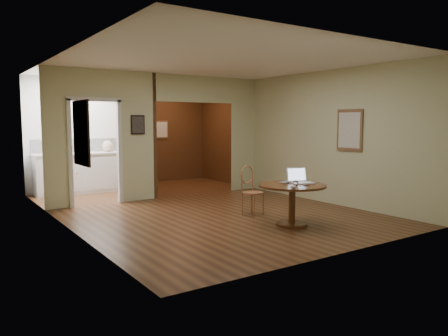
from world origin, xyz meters
TOP-DOWN VIEW (x-y plane):
  - floor at (0.00, 0.00)m, footprint 5.00×5.00m
  - room_shell at (-0.47, 3.10)m, footprint 5.20×7.50m
  - dining_table at (0.52, -1.03)m, footprint 1.07×1.07m
  - chair at (0.49, 0.02)m, footprint 0.45×0.45m
  - open_laptop at (0.74, -0.97)m, footprint 0.41×0.39m
  - closed_laptop at (0.59, -0.86)m, footprint 0.38×0.32m
  - mouse at (0.25, -1.34)m, footprint 0.12×0.08m
  - wine_glass at (0.44, -1.20)m, footprint 0.08×0.08m
  - pen at (0.61, -1.26)m, footprint 0.15×0.02m
  - kitchen_cabinet at (-1.35, 4.20)m, footprint 2.06×0.60m
  - grocery_bag at (-0.66, 4.20)m, footprint 0.27×0.24m

SIDE VIEW (x-z plane):
  - floor at x=0.00m, z-range 0.00..0.00m
  - kitchen_cabinet at x=-1.35m, z-range 0.00..0.94m
  - chair at x=0.49m, z-range 0.05..0.94m
  - dining_table at x=0.52m, z-range 0.16..0.83m
  - pen at x=0.61m, z-range 0.67..0.67m
  - closed_laptop at x=0.59m, z-range 0.67..0.69m
  - mouse at x=0.25m, z-range 0.67..0.71m
  - wine_glass at x=0.44m, z-range 0.67..0.76m
  - open_laptop at x=0.74m, z-range 0.61..0.86m
  - grocery_bag at x=-0.66m, z-range 0.94..1.21m
  - room_shell at x=-0.47m, z-range -1.21..3.79m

